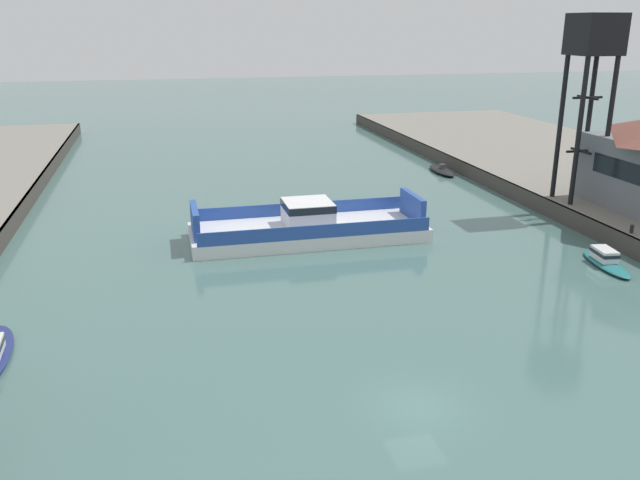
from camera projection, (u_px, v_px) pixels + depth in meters
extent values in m
plane|color=#476B66|center=(418.00, 407.00, 31.14)|extent=(400.00, 400.00, 0.00)
cube|color=#423D38|center=(599.00, 232.00, 54.69)|extent=(0.30, 140.00, 1.60)
cube|color=silver|center=(308.00, 232.00, 55.40)|extent=(19.59, 7.17, 1.10)
cube|color=#284CA3|center=(299.00, 209.00, 58.29)|extent=(18.79, 0.16, 1.10)
cube|color=#284CA3|center=(317.00, 232.00, 51.82)|extent=(18.79, 0.16, 1.10)
cube|color=silver|center=(308.00, 214.00, 54.89)|extent=(3.92, 3.93, 2.13)
cube|color=black|center=(308.00, 205.00, 54.67)|extent=(3.96, 3.97, 0.60)
cube|color=#284CA3|center=(413.00, 206.00, 56.94)|extent=(0.51, 4.99, 2.20)
cube|color=#284CA3|center=(195.00, 221.00, 52.83)|extent=(0.51, 4.99, 2.20)
ellipsoid|color=#237075|center=(606.00, 264.00, 49.07)|extent=(2.54, 6.26, 0.38)
cube|color=silver|center=(604.00, 254.00, 49.31)|extent=(1.49, 2.27, 0.86)
cube|color=black|center=(605.00, 253.00, 49.27)|extent=(1.54, 2.34, 0.26)
ellipsoid|color=black|center=(442.00, 170.00, 79.82)|extent=(2.22, 6.40, 0.58)
cube|color=#4C4C51|center=(442.00, 166.00, 79.65)|extent=(0.71, 0.42, 0.50)
cube|color=black|center=(636.00, 174.00, 54.41)|extent=(0.08, 11.23, 1.71)
cylinder|color=black|center=(560.00, 128.00, 60.62)|extent=(0.44, 0.44, 13.00)
cylinder|color=black|center=(588.00, 127.00, 61.28)|extent=(0.44, 0.44, 13.00)
cylinder|color=black|center=(579.00, 133.00, 57.91)|extent=(0.44, 0.44, 13.00)
cylinder|color=black|center=(608.00, 132.00, 58.56)|extent=(0.44, 0.44, 13.00)
cube|color=black|center=(581.00, 151.00, 60.20)|extent=(2.94, 0.20, 0.20)
cube|color=black|center=(581.00, 151.00, 60.20)|extent=(0.20, 2.94, 0.20)
cube|color=black|center=(588.00, 98.00, 58.70)|extent=(2.94, 0.20, 0.20)
cube|color=black|center=(588.00, 98.00, 58.70)|extent=(0.20, 2.94, 0.20)
cube|color=black|center=(596.00, 34.00, 57.01)|extent=(3.82, 3.82, 3.52)
cylinder|color=black|center=(632.00, 230.00, 51.58)|extent=(0.28, 0.28, 0.55)
sphere|color=black|center=(632.00, 226.00, 51.49)|extent=(0.32, 0.32, 0.32)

